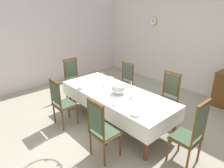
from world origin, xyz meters
TOP-DOWN VIEW (x-y plane):
  - ground at (0.00, 0.00)m, footprint 6.53×5.73m
  - back_wall at (0.00, 2.91)m, footprint 6.53×0.08m
  - left_wall at (-3.31, 0.00)m, footprint 0.08×5.73m
  - dining_table at (0.00, -0.05)m, footprint 2.65×1.08m
  - tablecloth at (0.00, -0.05)m, footprint 2.67×1.10m
  - chair_south_a at (-0.68, -0.99)m, footprint 0.44×0.42m
  - chair_north_a at (-0.68, 0.90)m, footprint 0.44×0.42m
  - chair_south_b at (0.68, -0.99)m, footprint 0.44×0.42m
  - chair_north_b at (0.68, 0.90)m, footprint 0.44×0.42m
  - chair_head_west at (-1.73, -0.05)m, footprint 0.42×0.44m
  - chair_head_east at (1.74, -0.05)m, footprint 0.42×0.44m
  - soup_tureen at (0.09, -0.05)m, footprint 0.31×0.31m
  - candlestick_west at (-0.44, -0.05)m, footprint 0.07×0.07m
  - candlestick_east at (0.44, -0.05)m, footprint 0.07×0.07m
  - bowl_near_left at (-0.70, 0.39)m, footprint 0.19×0.19m
  - bowl_near_right at (-0.66, -0.48)m, footprint 0.19×0.19m
  - bowl_far_left at (0.93, -0.44)m, footprint 0.20×0.20m
  - bowl_far_right at (0.41, -0.44)m, footprint 0.15×0.15m
  - spoon_primary at (-0.83, 0.41)m, footprint 0.06×0.17m
  - spoon_secondary at (-0.79, -0.45)m, footprint 0.05×0.18m
  - mounted_clock at (-1.31, 2.83)m, footprint 0.27×0.06m

SIDE VIEW (x-z plane):
  - ground at x=0.00m, z-range -0.04..0.00m
  - chair_north_a at x=-0.68m, z-range 0.02..1.09m
  - chair_south_a at x=-0.68m, z-range 0.02..1.11m
  - chair_head_west at x=-1.73m, z-range 0.01..1.14m
  - chair_south_b at x=0.68m, z-range 0.01..1.14m
  - chair_north_b at x=0.68m, z-range 0.01..1.14m
  - chair_head_east at x=1.74m, z-range 0.00..1.20m
  - tablecloth at x=0.00m, z-range 0.50..0.82m
  - dining_table at x=0.00m, z-range 0.30..1.03m
  - spoon_primary at x=-0.83m, z-range 0.74..0.75m
  - spoon_secondary at x=-0.79m, z-range 0.74..0.75m
  - bowl_far_right at x=0.41m, z-range 0.74..0.77m
  - bowl_far_left at x=0.93m, z-range 0.74..0.78m
  - bowl_near_left at x=-0.70m, z-range 0.74..0.79m
  - bowl_near_right at x=-0.66m, z-range 0.74..0.79m
  - soup_tureen at x=0.09m, z-range 0.73..0.98m
  - candlestick_west at x=-0.44m, z-range 0.70..1.04m
  - candlestick_east at x=0.44m, z-range 0.70..1.07m
  - back_wall at x=0.00m, z-range 0.00..3.45m
  - left_wall at x=-3.31m, z-range 0.00..3.45m
  - mounted_clock at x=-1.31m, z-range 1.85..2.12m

